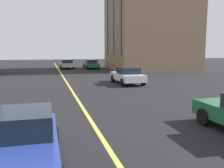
% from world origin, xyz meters
% --- Properties ---
extents(lane_centre_line, '(80.00, 0.16, 0.01)m').
position_xyz_m(lane_centre_line, '(20.00, 0.00, 0.00)').
color(lane_centre_line, '#D8C64C').
rests_on(lane_centre_line, ground_plane).
extents(car_blue_parked_b, '(3.90, 1.89, 1.40)m').
position_xyz_m(car_blue_parked_b, '(10.81, 2.33, 0.70)').
color(car_blue_parked_b, navy).
rests_on(car_blue_parked_b, ground_plane).
extents(car_green_near, '(4.40, 1.95, 1.37)m').
position_xyz_m(car_green_near, '(41.89, -4.90, 0.70)').
color(car_green_near, '#1E6038').
rests_on(car_green_near, ground_plane).
extents(car_white_trailing, '(4.40, 1.95, 1.37)m').
position_xyz_m(car_white_trailing, '(24.48, -4.90, 0.70)').
color(car_white_trailing, silver).
rests_on(car_white_trailing, ground_plane).
extents(car_silver_far, '(4.40, 1.95, 1.37)m').
position_xyz_m(car_silver_far, '(42.86, -1.35, 0.70)').
color(car_silver_far, '#B7BABF').
rests_on(car_silver_far, ground_plane).
extents(building_right_near, '(10.56, 11.33, 15.52)m').
position_xyz_m(building_right_near, '(38.75, -13.10, 7.76)').
color(building_right_near, '#846B51').
rests_on(building_right_near, ground_plane).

